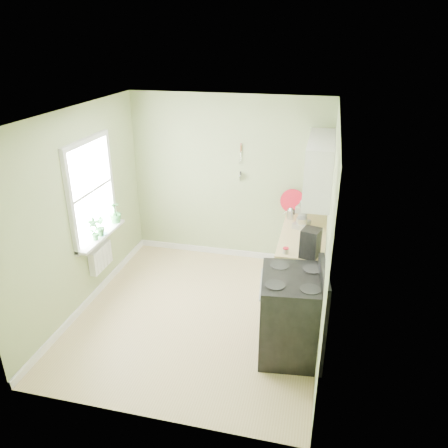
% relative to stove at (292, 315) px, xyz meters
% --- Properties ---
extents(floor, '(3.20, 3.60, 0.02)m').
position_rel_stove_xyz_m(floor, '(-1.28, 0.46, -0.53)').
color(floor, tan).
rests_on(floor, ground).
extents(ceiling, '(3.20, 3.60, 0.02)m').
position_rel_stove_xyz_m(ceiling, '(-1.28, 0.46, 2.19)').
color(ceiling, white).
rests_on(ceiling, wall_back).
extents(wall_back, '(3.20, 0.02, 2.70)m').
position_rel_stove_xyz_m(wall_back, '(-1.28, 2.27, 0.83)').
color(wall_back, '#A5B57C').
rests_on(wall_back, floor).
extents(wall_left, '(0.02, 3.60, 2.70)m').
position_rel_stove_xyz_m(wall_left, '(-2.89, 0.46, 0.83)').
color(wall_left, '#A5B57C').
rests_on(wall_left, floor).
extents(wall_right, '(0.02, 3.60, 2.70)m').
position_rel_stove_xyz_m(wall_right, '(0.33, 0.46, 0.83)').
color(wall_right, '#A5B57C').
rests_on(wall_right, floor).
extents(base_cabinets, '(0.60, 1.60, 0.87)m').
position_rel_stove_xyz_m(base_cabinets, '(0.02, 1.46, -0.09)').
color(base_cabinets, white).
rests_on(base_cabinets, floor).
extents(countertop, '(0.64, 1.60, 0.04)m').
position_rel_stove_xyz_m(countertop, '(0.01, 1.46, 0.37)').
color(countertop, beige).
rests_on(countertop, base_cabinets).
extents(upper_cabinets, '(0.35, 1.40, 0.80)m').
position_rel_stove_xyz_m(upper_cabinets, '(0.15, 1.56, 1.33)').
color(upper_cabinets, white).
rests_on(upper_cabinets, wall_right).
extents(window, '(0.06, 1.14, 1.44)m').
position_rel_stove_xyz_m(window, '(-2.86, 0.76, 1.03)').
color(window, white).
rests_on(window, wall_left).
extents(window_sill, '(0.18, 1.14, 0.04)m').
position_rel_stove_xyz_m(window_sill, '(-2.79, 0.76, 0.36)').
color(window_sill, white).
rests_on(window_sill, wall_left).
extents(radiator, '(0.12, 0.50, 0.35)m').
position_rel_stove_xyz_m(radiator, '(-2.82, 0.71, 0.03)').
color(radiator, white).
rests_on(radiator, wall_left).
extents(wall_utensils, '(0.02, 0.14, 0.58)m').
position_rel_stove_xyz_m(wall_utensils, '(-1.08, 2.24, 1.04)').
color(wall_utensils, beige).
rests_on(wall_utensils, wall_back).
extents(stove, '(0.82, 0.91, 1.16)m').
position_rel_stove_xyz_m(stove, '(0.00, 0.00, 0.00)').
color(stove, black).
rests_on(stove, floor).
extents(stand_mixer, '(0.26, 0.34, 0.38)m').
position_rel_stove_xyz_m(stand_mixer, '(-0.04, 1.69, 0.55)').
color(stand_mixer, '#B2B2B7').
rests_on(stand_mixer, countertop).
extents(kettle, '(0.18, 0.11, 0.18)m').
position_rel_stove_xyz_m(kettle, '(-0.23, 1.93, 0.48)').
color(kettle, silver).
rests_on(kettle, countertop).
extents(coffee_maker, '(0.27, 0.28, 0.37)m').
position_rel_stove_xyz_m(coffee_maker, '(0.12, 0.76, 0.57)').
color(coffee_maker, black).
rests_on(coffee_maker, countertop).
extents(red_tray, '(0.39, 0.09, 0.39)m').
position_rel_stove_xyz_m(red_tray, '(-0.23, 2.18, 0.58)').
color(red_tray, red).
rests_on(red_tray, countertop).
extents(jar, '(0.08, 0.08, 0.08)m').
position_rel_stove_xyz_m(jar, '(-0.18, 0.76, 0.43)').
color(jar, beige).
rests_on(jar, countertop).
extents(plant_a, '(0.21, 0.20, 0.33)m').
position_rel_stove_xyz_m(plant_a, '(-2.78, 0.58, 0.54)').
color(plant_a, '#2B672E').
rests_on(plant_a, window_sill).
extents(plant_b, '(0.19, 0.19, 0.27)m').
position_rel_stove_xyz_m(plant_b, '(-2.78, 0.74, 0.52)').
color(plant_b, '#2B672E').
rests_on(plant_b, window_sill).
extents(plant_c, '(0.25, 0.25, 0.32)m').
position_rel_stove_xyz_m(plant_c, '(-2.78, 1.21, 0.54)').
color(plant_c, '#2B672E').
rests_on(plant_c, window_sill).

